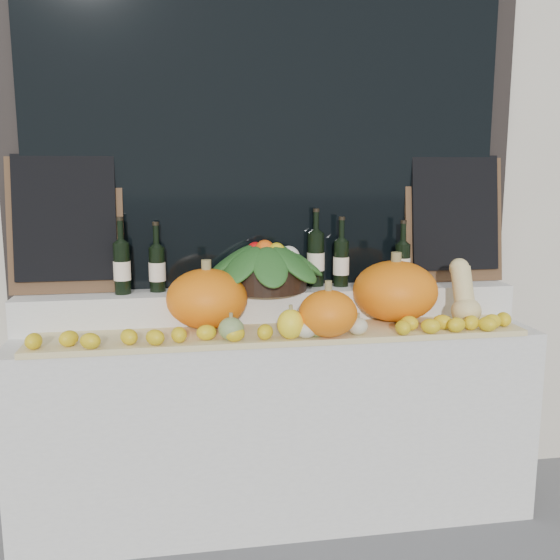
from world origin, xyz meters
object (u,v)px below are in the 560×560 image
Objects in this scene: produce_bowl at (265,265)px; pumpkin_right at (395,291)px; butternut_squash at (464,295)px; wine_bottle_tall at (316,258)px; pumpkin_left at (207,298)px.

pumpkin_right is at bearing -14.58° from produce_bowl.
wine_bottle_tall is at bearing 154.87° from butternut_squash.
pumpkin_left is at bearing -153.03° from produce_bowl.
pumpkin_left is 0.85m from pumpkin_right.
wine_bottle_tall is (0.53, 0.20, 0.14)m from pumpkin_left.
butternut_squash is at bearing -4.76° from pumpkin_left.
produce_bowl is (-0.87, 0.24, 0.12)m from butternut_squash.
produce_bowl is at bearing -167.76° from wine_bottle_tall.
produce_bowl reaches higher than butternut_squash.
butternut_squash is at bearing -25.13° from wine_bottle_tall.
wine_bottle_tall is at bearing 12.24° from produce_bowl.
butternut_squash is 0.91m from produce_bowl.
pumpkin_left is 0.92× the size of pumpkin_right.
wine_bottle_tall is (-0.33, 0.21, 0.13)m from pumpkin_right.
pumpkin_left is 1.24× the size of butternut_squash.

